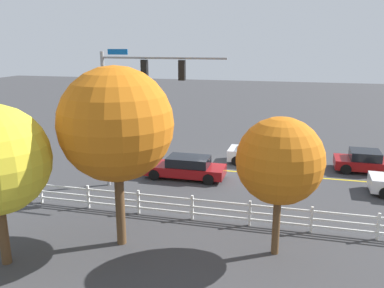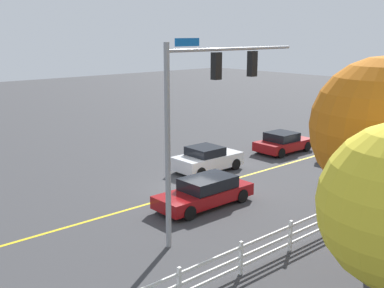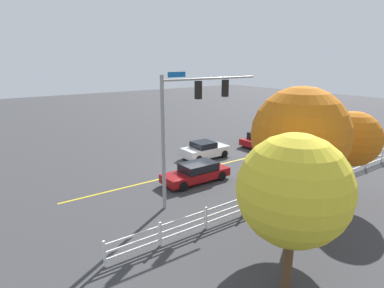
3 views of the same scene
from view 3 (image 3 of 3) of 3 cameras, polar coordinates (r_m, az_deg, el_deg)
name	(u,v)px [view 3 (image 3 of 3)]	position (r m, az deg, el deg)	size (l,w,h in m)	color
ground_plane	(196,170)	(24.72, 0.65, -4.61)	(120.00, 120.00, 0.00)	#38383A
lane_center_stripe	(235,161)	(27.18, 7.44, -2.92)	(28.00, 0.16, 0.01)	gold
signal_assembly	(189,113)	(18.15, -0.61, 5.36)	(6.69, 0.37, 7.49)	gray
car_0	(196,173)	(22.32, 0.79, -5.00)	(4.75, 1.88, 1.31)	maroon
car_1	(205,150)	(27.61, 2.26, -1.05)	(3.96, 2.04, 1.42)	silver
car_2	(261,140)	(32.00, 11.86, 0.75)	(3.96, 2.08, 1.34)	maroon
car_3	(306,144)	(31.07, 19.23, -0.06)	(4.42, 2.02, 1.48)	silver
white_rail_fence	(303,183)	(21.81, 18.83, -6.44)	(26.10, 0.10, 1.15)	white
tree_0	(294,190)	(11.48, 17.29, -7.71)	(3.84, 3.84, 5.85)	brown
tree_1	(353,139)	(20.88, 26.19, 0.76)	(3.19, 3.19, 5.29)	brown
tree_2	(300,135)	(15.25, 18.30, 1.43)	(4.32, 4.32, 7.04)	brown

